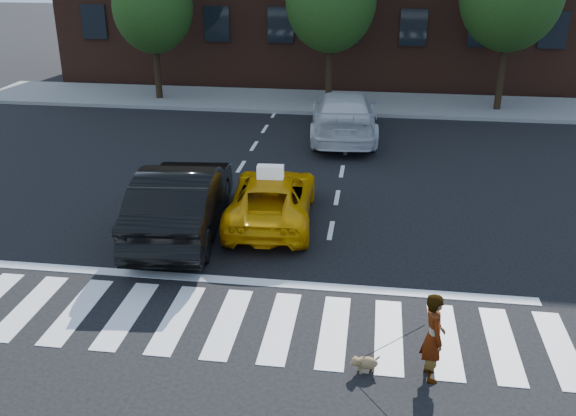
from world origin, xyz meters
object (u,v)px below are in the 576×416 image
Objects in this scene: white_suv at (344,115)px; dog at (364,363)px; woman at (433,337)px; black_sedan at (181,199)px; taxi at (272,198)px.

white_suv is 13.72m from dog.
black_sedan is at bearing 38.17° from woman.
black_sedan is 0.92× the size of white_suv.
woman is (5.66, -4.93, -0.08)m from black_sedan.
woman is (3.60, -5.92, 0.17)m from taxi.
black_sedan is 10.20× the size of dog.
white_suv is 11.14× the size of dog.
taxi is at bearing -159.79° from black_sedan.
taxi is 0.85× the size of black_sedan.
white_suv is (3.40, 8.70, -0.03)m from black_sedan.
white_suv is at bearing -103.26° from taxi.
dog is (4.58, -4.94, -0.68)m from black_sedan.
taxi is 6.47m from dog.
dog is (1.18, -13.65, -0.65)m from white_suv.
black_sedan is (-2.06, -0.99, 0.24)m from taxi.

